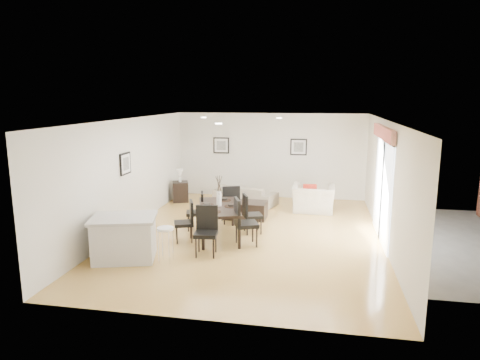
% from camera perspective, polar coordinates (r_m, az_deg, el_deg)
% --- Properties ---
extents(ground, '(8.00, 8.00, 0.00)m').
position_cam_1_polar(ground, '(10.19, 1.34, -7.32)').
color(ground, tan).
rests_on(ground, ground).
extents(wall_back, '(6.00, 0.04, 2.70)m').
position_cam_1_polar(wall_back, '(13.76, 4.04, 3.26)').
color(wall_back, silver).
rests_on(wall_back, ground).
extents(wall_front, '(6.00, 0.04, 2.70)m').
position_cam_1_polar(wall_front, '(6.05, -4.72, -6.92)').
color(wall_front, silver).
rests_on(wall_front, ground).
extents(wall_left, '(0.04, 8.00, 2.70)m').
position_cam_1_polar(wall_left, '(10.73, -14.64, 0.70)').
color(wall_left, silver).
rests_on(wall_left, ground).
extents(wall_right, '(0.04, 8.00, 2.70)m').
position_cam_1_polar(wall_right, '(9.84, 18.90, -0.46)').
color(wall_right, silver).
rests_on(wall_right, ground).
extents(ceiling, '(6.00, 8.00, 0.02)m').
position_cam_1_polar(ceiling, '(9.68, 1.42, 8.02)').
color(ceiling, white).
rests_on(ceiling, wall_back).
extents(sofa, '(2.06, 1.31, 0.56)m').
position_cam_1_polar(sofa, '(13.01, 0.69, -1.96)').
color(sofa, gray).
rests_on(sofa, ground).
extents(armchair, '(1.18, 1.04, 0.75)m').
position_cam_1_polar(armchair, '(12.27, 9.76, -2.46)').
color(armchair, '#EFE4CE').
rests_on(armchair, ground).
extents(dining_table, '(1.36, 1.96, 0.74)m').
position_cam_1_polar(dining_table, '(9.87, -2.80, -3.89)').
color(dining_table, black).
rests_on(dining_table, ground).
extents(dining_chair_wnear, '(0.54, 0.54, 0.93)m').
position_cam_1_polar(dining_chair_wnear, '(9.69, -7.06, -5.17)').
color(dining_chair_wnear, black).
rests_on(dining_chair_wnear, ground).
extents(dining_chair_wfar, '(0.51, 0.51, 0.93)m').
position_cam_1_polar(dining_chair_wfar, '(10.50, -5.59, -3.85)').
color(dining_chair_wfar, black).
rests_on(dining_chair_wfar, ground).
extents(dining_chair_enear, '(0.62, 0.62, 1.06)m').
position_cam_1_polar(dining_chair_enear, '(9.31, 0.31, -5.28)').
color(dining_chair_enear, black).
rests_on(dining_chair_enear, ground).
extents(dining_chair_efar, '(0.55, 0.55, 0.95)m').
position_cam_1_polar(dining_chair_efar, '(10.18, 1.26, -4.23)').
color(dining_chair_efar, black).
rests_on(dining_chair_efar, ground).
extents(dining_chair_head, '(0.50, 0.50, 1.01)m').
position_cam_1_polar(dining_chair_head, '(8.87, -4.50, -6.33)').
color(dining_chair_head, black).
rests_on(dining_chair_head, ground).
extents(dining_chair_foot, '(0.59, 0.59, 1.00)m').
position_cam_1_polar(dining_chair_foot, '(10.94, -1.29, -2.98)').
color(dining_chair_foot, black).
rests_on(dining_chair_foot, ground).
extents(vase, '(0.92, 1.41, 0.71)m').
position_cam_1_polar(vase, '(9.78, -2.82, -1.81)').
color(vase, white).
rests_on(vase, dining_table).
extents(coffee_table, '(1.14, 0.70, 0.45)m').
position_cam_1_polar(coffee_table, '(11.49, 0.72, -4.01)').
color(coffee_table, black).
rests_on(coffee_table, ground).
extents(side_table, '(0.60, 0.60, 0.62)m').
position_cam_1_polar(side_table, '(13.40, -7.95, -1.54)').
color(side_table, black).
rests_on(side_table, ground).
extents(table_lamp, '(0.21, 0.21, 0.40)m').
position_cam_1_polar(table_lamp, '(13.29, -8.02, 0.85)').
color(table_lamp, white).
rests_on(table_lamp, side_table).
extents(cushion, '(0.38, 0.16, 0.37)m').
position_cam_1_polar(cushion, '(12.11, 9.28, -1.45)').
color(cushion, '#A72415').
rests_on(cushion, armchair).
extents(kitchen_island, '(1.47, 1.27, 0.88)m').
position_cam_1_polar(kitchen_island, '(8.91, -15.17, -7.43)').
color(kitchen_island, silver).
rests_on(kitchen_island, ground).
extents(bar_stool, '(0.32, 0.32, 0.71)m').
position_cam_1_polar(bar_stool, '(8.53, -9.92, -6.89)').
color(bar_stool, white).
rests_on(bar_stool, ground).
extents(framed_print_back_left, '(0.52, 0.04, 0.52)m').
position_cam_1_polar(framed_print_back_left, '(13.96, -2.52, 4.63)').
color(framed_print_back_left, black).
rests_on(framed_print_back_left, wall_back).
extents(framed_print_back_right, '(0.52, 0.04, 0.52)m').
position_cam_1_polar(framed_print_back_right, '(13.62, 7.82, 4.38)').
color(framed_print_back_right, black).
rests_on(framed_print_back_right, wall_back).
extents(framed_print_left_wall, '(0.04, 0.52, 0.52)m').
position_cam_1_polar(framed_print_left_wall, '(10.49, -15.04, 2.12)').
color(framed_print_left_wall, black).
rests_on(framed_print_left_wall, wall_left).
extents(sliding_door, '(0.12, 2.70, 2.57)m').
position_cam_1_polar(sliding_door, '(10.07, 18.53, 1.64)').
color(sliding_door, white).
rests_on(sliding_door, wall_right).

